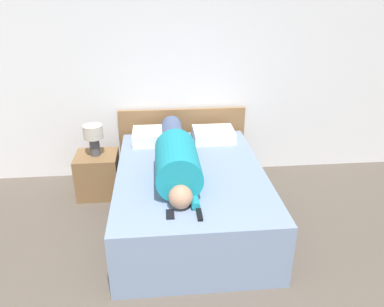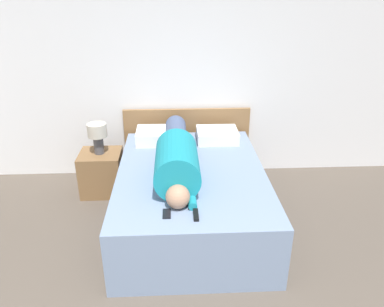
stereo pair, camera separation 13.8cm
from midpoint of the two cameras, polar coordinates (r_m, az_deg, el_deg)
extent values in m
cube|color=white|center=(4.48, -1.52, 12.51)|extent=(6.13, 0.06, 2.60)
cube|color=#7589A8|center=(3.77, 0.94, -6.55)|extent=(1.42, 2.01, 0.58)
cube|color=olive|center=(4.68, 0.08, 1.82)|extent=(1.54, 0.04, 0.85)
cube|color=brown|center=(4.42, -12.71, -2.85)|extent=(0.46, 0.42, 0.49)
cylinder|color=#4C4C51|center=(4.27, -13.14, 1.29)|extent=(0.11, 0.11, 0.20)
cylinder|color=beige|center=(4.21, -13.37, 3.48)|extent=(0.21, 0.21, 0.15)
sphere|color=tan|center=(3.01, -0.86, -6.61)|extent=(0.20, 0.20, 0.20)
cylinder|color=teal|center=(3.32, -1.13, -1.49)|extent=(0.39, 0.70, 0.39)
cylinder|color=#47567A|center=(4.05, -1.48, 2.32)|extent=(0.24, 0.83, 0.24)
cylinder|color=teal|center=(3.09, 1.31, -7.08)|extent=(0.07, 0.22, 0.07)
cube|color=white|center=(4.26, -4.27, 2.72)|extent=(0.49, 0.38, 0.14)
cube|color=white|center=(4.30, 4.77, 2.80)|extent=(0.46, 0.38, 0.13)
cube|color=black|center=(2.95, 1.96, -9.34)|extent=(0.04, 0.15, 0.02)
cube|color=black|center=(2.98, -2.53, -9.17)|extent=(0.06, 0.13, 0.01)
camera|label=1|loc=(0.07, -88.83, 0.54)|focal=35.00mm
camera|label=2|loc=(0.07, 91.17, -0.54)|focal=35.00mm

